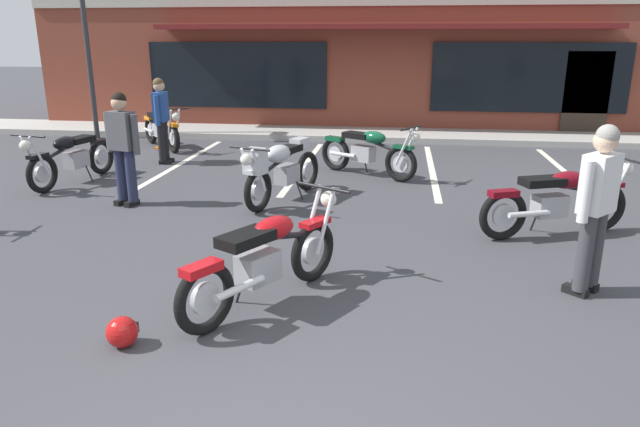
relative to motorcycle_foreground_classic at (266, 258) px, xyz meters
name	(u,v)px	position (x,y,z in m)	size (l,w,h in m)	color
ground_plane	(344,251)	(0.59, 1.49, -0.46)	(80.00, 80.00, 0.00)	#3D3D42
sidewalk_kerb	(376,134)	(0.59, 9.72, -0.39)	(22.00, 1.80, 0.14)	#A8A59E
brick_storefront_building	(383,61)	(0.59, 13.23, 1.28)	(18.73, 6.44, 3.47)	brown
painted_stall_lines	(367,167)	(0.59, 6.12, -0.46)	(7.55, 4.80, 0.01)	silver
motorcycle_foreground_classic	(266,258)	(0.00, 0.00, 0.00)	(1.32, 1.88, 0.98)	black
motorcycle_red_sportbike	(557,200)	(3.19, 2.43, 0.00)	(2.01, 1.07, 0.98)	black
motorcycle_black_cruiser	(280,168)	(-0.58, 3.49, 0.07)	(1.04, 2.02, 0.98)	black
motorcycle_silver_naked	(72,157)	(-4.37, 4.17, 0.00)	(0.77, 2.09, 0.98)	black
motorcycle_blue_standard	(368,151)	(0.64, 5.41, 0.00)	(1.86, 1.35, 0.98)	black
motorcycle_orange_scrambler	(161,128)	(-4.15, 7.52, 0.00)	(1.59, 1.70, 0.98)	black
person_in_black_shirt	(597,201)	(3.07, 0.65, 0.49)	(0.48, 0.51, 1.68)	black
person_in_shorts_foreground	(123,142)	(-2.83, 3.03, 0.49)	(0.60, 0.36, 1.68)	black
person_by_back_row	(161,116)	(-3.46, 5.97, 0.49)	(0.30, 0.61, 1.68)	black
helmet_on_pavement	(122,332)	(-0.99, -0.95, -0.33)	(0.26, 0.26, 0.26)	#B71414
traffic_cone	(163,137)	(-4.14, 7.56, -0.20)	(0.34, 0.34, 0.53)	orange
parking_lot_lamp_post	(80,5)	(-6.32, 8.50, 2.68)	(0.24, 0.76, 4.83)	#2D2D33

